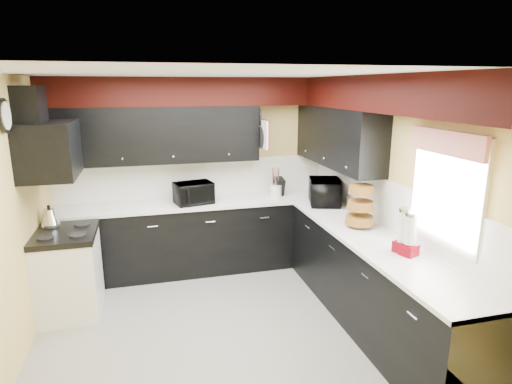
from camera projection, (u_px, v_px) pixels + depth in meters
ground at (221, 328)px, 4.35m from camera, size 3.60×3.60×0.00m
wall_back at (195, 174)px, 5.73m from camera, size 3.60×0.06×2.50m
wall_right at (387, 198)px, 4.49m from camera, size 0.06×3.60×2.50m
wall_left at (7, 226)px, 3.60m from camera, size 0.06×3.60×2.50m
ceiling at (215, 74)px, 3.74m from camera, size 3.60×3.60×0.06m
cab_back at (200, 237)px, 5.65m from camera, size 3.60×0.60×0.90m
cab_right at (371, 283)px, 4.33m from camera, size 0.60×3.00×0.90m
counter_back at (199, 203)px, 5.53m from camera, size 3.62×0.64×0.04m
counter_right at (374, 240)px, 4.21m from camera, size 0.64×3.02×0.04m
splash_back at (195, 178)px, 5.74m from camera, size 3.60×0.02×0.50m
splash_right at (386, 204)px, 4.50m from camera, size 0.02×3.60×0.50m
upper_back at (155, 135)px, 5.31m from camera, size 2.60×0.35×0.70m
upper_right at (337, 137)px, 5.16m from camera, size 0.35×1.80×0.70m
soffit_back at (194, 92)px, 5.30m from camera, size 3.60×0.36×0.35m
soffit_right at (389, 94)px, 4.02m from camera, size 0.36×3.24×0.35m
stove at (69, 275)px, 4.57m from camera, size 0.60×0.75×0.86m
cooktop at (65, 234)px, 4.46m from camera, size 0.62×0.77×0.06m
hood at (50, 150)px, 4.23m from camera, size 0.50×0.78×0.55m
hood_duct at (30, 107)px, 4.10m from camera, size 0.24×0.40×0.40m
window at (447, 190)px, 3.57m from camera, size 0.03×0.86×0.96m
valance at (446, 143)px, 3.46m from camera, size 0.04×0.88×0.20m
pan_top at (259, 117)px, 5.52m from camera, size 0.03×0.22×0.40m
pan_mid at (262, 138)px, 5.46m from camera, size 0.03×0.28×0.46m
pan_low at (256, 138)px, 5.71m from camera, size 0.03×0.24×0.42m
cut_board at (265, 135)px, 5.34m from camera, size 0.03×0.26×0.35m
baskets at (360, 205)px, 4.48m from camera, size 0.27×0.27×0.50m
clock at (5, 116)px, 3.62m from camera, size 0.03×0.30×0.30m
deco_plate at (413, 102)px, 3.91m from camera, size 0.03×0.24×0.24m
toaster_oven at (194, 193)px, 5.42m from camera, size 0.53×0.47×0.27m
microwave at (325, 192)px, 5.40m from camera, size 0.52×0.64×0.31m
utensil_crock at (276, 191)px, 5.75m from camera, size 0.16×0.16×0.17m
knife_block at (279, 187)px, 5.80m from camera, size 0.12×0.16×0.25m
kettle at (50, 217)px, 4.64m from camera, size 0.24×0.24×0.18m
dispenser_a at (404, 232)px, 3.81m from camera, size 0.19×0.19×0.38m
dispenser_b at (410, 236)px, 3.74m from camera, size 0.17×0.17×0.36m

